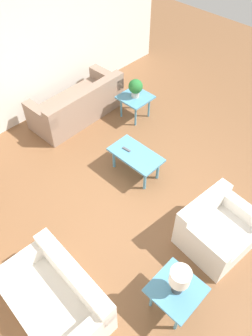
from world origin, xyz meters
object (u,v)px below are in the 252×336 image
object	(u,v)px
table_lamp	(180,279)
armchair	(216,230)
side_table_plant	(135,99)
potted_plant	(136,87)
side_table_lamp	(176,291)
loveseat	(57,300)
sofa	(78,105)
coffee_table	(136,156)

from	to	relation	value
table_lamp	armchair	bearing A→B (deg)	-81.76
armchair	side_table_plant	xyz separation A→B (m)	(2.89, -1.36, 0.14)
side_table_plant	potted_plant	size ratio (longest dim) A/B	1.57
side_table_lamp	side_table_plant	bearing A→B (deg)	-39.74
side_table_lamp	table_lamp	xyz separation A→B (m)	(0.00, -0.00, 0.35)
loveseat	side_table_plant	bearing A→B (deg)	122.39
side_table_plant	table_lamp	size ratio (longest dim) A/B	1.32
loveseat	table_lamp	bearing A→B (deg)	48.83
sofa	side_table_lamp	world-z (taller)	sofa
sofa	coffee_table	xyz separation A→B (m)	(-1.94, 0.34, 0.11)
coffee_table	table_lamp	xyz separation A→B (m)	(-1.96, 1.38, 0.39)
sofa	table_lamp	bearing A→B (deg)	64.90
sofa	coffee_table	distance (m)	1.98
sofa	loveseat	bearing A→B (deg)	44.71
sofa	coffee_table	bearing A→B (deg)	78.74
sofa	side_table_plant	xyz separation A→B (m)	(-0.84, -0.82, 0.15)
side_table_plant	potted_plant	bearing A→B (deg)	0.00
armchair	side_table_plant	bearing A→B (deg)	70.25
loveseat	side_table_plant	world-z (taller)	loveseat
sofa	potted_plant	bearing A→B (deg)	132.99
loveseat	coffee_table	distance (m)	2.61
armchair	potted_plant	world-z (taller)	potted_plant
armchair	side_table_plant	distance (m)	3.20
potted_plant	loveseat	bearing A→B (deg)	119.48
potted_plant	table_lamp	size ratio (longest dim) A/B	0.84
armchair	loveseat	xyz separation A→B (m)	(0.85, 2.24, -0.01)
loveseat	coffee_table	size ratio (longest dim) A/B	1.55
sofa	side_table_plant	distance (m)	1.19
side_table_plant	potted_plant	world-z (taller)	potted_plant
table_lamp	side_table_plant	bearing A→B (deg)	-39.74
armchair	table_lamp	bearing A→B (deg)	-166.23
sofa	loveseat	world-z (taller)	sofa
side_table_lamp	sofa	bearing A→B (deg)	-23.76
coffee_table	armchair	bearing A→B (deg)	173.66
armchair	loveseat	world-z (taller)	same
sofa	side_table_lamp	distance (m)	4.27
sofa	side_table_lamp	size ratio (longest dim) A/B	3.31
armchair	coffee_table	bearing A→B (deg)	89.19
armchair	potted_plant	xyz separation A→B (m)	(2.89, -1.36, 0.43)
armchair	side_table_lamp	bearing A→B (deg)	-166.23
side_table_plant	coffee_table	bearing A→B (deg)	133.36
coffee_table	side_table_plant	distance (m)	1.60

